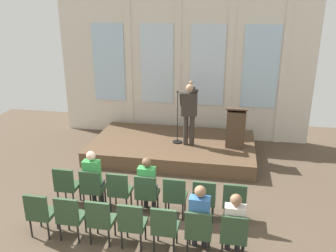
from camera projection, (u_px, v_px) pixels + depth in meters
ground_plane at (135, 242)px, 6.65m from camera, size 15.24×15.24×0.00m
rear_partition at (183, 69)px, 11.31m from camera, size 8.18×0.14×4.56m
stage_platform at (173, 148)px, 10.46m from camera, size 4.74×2.74×0.43m
speaker at (189, 110)px, 9.81m from camera, size 0.50×0.69×1.78m
mic_stand at (177, 132)px, 10.19m from camera, size 0.28×0.28×1.55m
lectern at (236, 128)px, 9.86m from camera, size 0.60×0.48×1.16m
chair_r0_c0 at (66, 184)px, 7.70m from camera, size 0.46×0.44×0.94m
chair_r0_c1 at (92, 187)px, 7.60m from camera, size 0.46×0.44×0.94m
audience_r0_c1 at (93, 176)px, 7.60m from camera, size 0.36×0.39×1.34m
chair_r0_c2 at (119, 189)px, 7.49m from camera, size 0.46×0.44×0.94m
chair_r0_c3 at (147, 192)px, 7.38m from camera, size 0.46×0.44×0.94m
audience_r0_c3 at (147, 182)px, 7.40m from camera, size 0.36×0.39×1.29m
chair_r0_c4 at (175, 195)px, 7.28m from camera, size 0.46×0.44×0.94m
chair_r0_c5 at (204, 197)px, 7.17m from camera, size 0.46×0.44×0.94m
chair_r0_c6 at (234, 200)px, 7.07m from camera, size 0.46×0.44×0.94m
chair_r1_c0 at (40, 212)px, 6.68m from camera, size 0.46×0.44×0.94m
chair_r1_c1 at (70, 215)px, 6.58m from camera, size 0.46×0.44×0.94m
chair_r1_c2 at (100, 218)px, 6.47m from camera, size 0.46×0.44×0.94m
chair_r1_c3 at (132, 222)px, 6.36m from camera, size 0.46×0.44×0.94m
chair_r1_c4 at (165, 226)px, 6.26m from camera, size 0.46×0.44×0.94m
chair_r1_c5 at (199, 230)px, 6.15m from camera, size 0.46×0.44×0.94m
audience_r1_c5 at (199, 216)px, 6.15m from camera, size 0.36×0.39×1.37m
chair_r1_c6 at (234, 234)px, 6.05m from camera, size 0.46×0.44×0.94m
audience_r1_c6 at (234, 222)px, 6.07m from camera, size 0.36×0.39×1.27m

